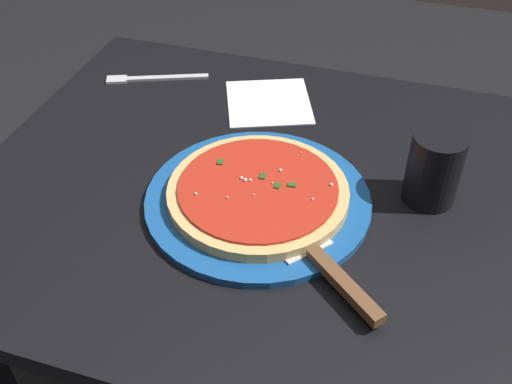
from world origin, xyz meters
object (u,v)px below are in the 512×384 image
pizza (256,191)px  cup_tall_drink (434,168)px  fork (151,78)px  pizza_server (324,264)px  napkin_folded_right (269,102)px  serving_plate (256,200)px

pizza → cup_tall_drink: 0.25m
pizza → fork: size_ratio=1.42×
cup_tall_drink → fork: size_ratio=0.59×
pizza_server → cup_tall_drink: 0.22m
pizza → napkin_folded_right: 0.26m
pizza → pizza_server: 0.16m
napkin_folded_right → pizza_server: bearing=116.3°
pizza → fork: (0.29, -0.27, -0.02)m
serving_plate → fork: (0.29, -0.27, -0.00)m
serving_plate → pizza_server: pizza_server is taller
pizza → cup_tall_drink: (-0.23, -0.08, 0.03)m
pizza → pizza_server: bearing=139.6°
cup_tall_drink → fork: bearing=-19.5°
serving_plate → pizza_server: size_ratio=1.62×
serving_plate → cup_tall_drink: cup_tall_drink is taller
cup_tall_drink → pizza_server: bearing=59.3°
pizza_server → serving_plate: bearing=-40.4°
pizza_server → fork: pizza_server is taller
pizza_server → napkin_folded_right: (0.18, -0.36, -0.02)m
pizza → serving_plate: bearing=66.2°
serving_plate → fork: bearing=-43.0°
serving_plate → pizza_server: (-0.12, 0.10, 0.01)m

